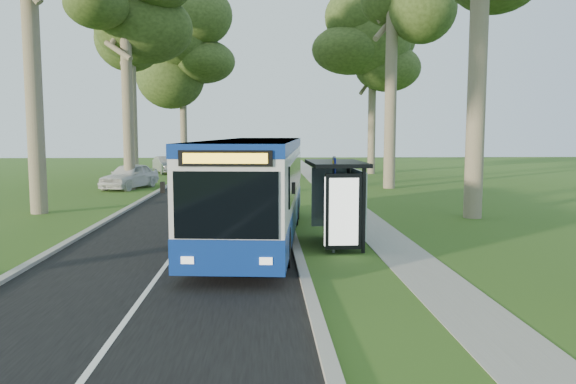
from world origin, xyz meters
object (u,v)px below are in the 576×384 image
at_px(bus_shelter, 342,188).
at_px(car_white, 129,176).
at_px(bus, 256,188).
at_px(litter_bin, 348,229).
at_px(bus_stop_sign, 334,193).
at_px(car_silver, 167,165).

height_order(bus_shelter, car_white, bus_shelter).
relative_size(bus, litter_bin, 14.63).
bearing_deg(litter_bin, car_white, 122.14).
height_order(bus_shelter, litter_bin, bus_shelter).
bearing_deg(bus_stop_sign, car_white, 116.71).
relative_size(bus, bus_stop_sign, 4.43).
height_order(bus, car_white, bus).
bearing_deg(bus_stop_sign, litter_bin, 65.04).
bearing_deg(car_silver, bus_shelter, -94.02).
height_order(car_white, car_silver, car_white).
xyz_separation_m(bus, car_silver, (-7.85, 29.57, -0.95)).
height_order(bus, car_silver, bus).
distance_m(bus_stop_sign, bus_shelter, 0.82).
distance_m(bus, car_silver, 30.60).
xyz_separation_m(litter_bin, car_silver, (-10.75, 30.12, 0.29)).
height_order(litter_bin, car_white, car_white).
xyz_separation_m(bus_stop_sign, bus_shelter, (0.35, 0.74, 0.09)).
bearing_deg(litter_bin, car_silver, 109.65).
height_order(bus_stop_sign, car_silver, bus_stop_sign).
bearing_deg(bus_stop_sign, car_silver, 105.93).
xyz_separation_m(bus, litter_bin, (2.90, -0.55, -1.24)).
distance_m(bus_stop_sign, litter_bin, 2.10).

